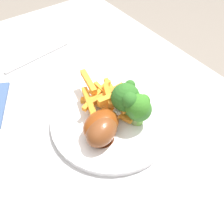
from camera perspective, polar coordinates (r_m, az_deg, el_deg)
The scene contains 9 objects.
dining_table at distance 0.65m, azimuth -7.21°, elevation -7.51°, with size 0.95×0.71×0.73m.
dinner_plate at distance 0.53m, azimuth 0.00°, elevation -1.89°, with size 0.25×0.25×0.01m, color white.
broccoli_floret_front at distance 0.49m, azimuth 5.82°, elevation 0.53°, with size 0.05×0.05×0.06m.
broccoli_floret_middle at distance 0.49m, azimuth 5.79°, elevation 1.36°, with size 0.05×0.06×0.07m.
broccoli_floret_back at distance 0.49m, azimuth 3.15°, elevation 3.30°, with size 0.07×0.06×0.08m.
carrot_fries_pile at distance 0.53m, azimuth -2.02°, elevation 3.25°, with size 0.16×0.11×0.05m.
chicken_drumstick_near at distance 0.47m, azimuth -2.09°, elevation -3.89°, with size 0.08×0.12×0.05m.
chicken_drumstick_far at distance 0.48m, azimuth -2.15°, elevation -2.66°, with size 0.07×0.12×0.05m.
fork at distance 0.72m, azimuth -16.40°, elevation 11.72°, with size 0.19×0.01×0.01m, color silver.
Camera 1 is at (0.34, -0.15, 1.14)m, focal length 40.70 mm.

